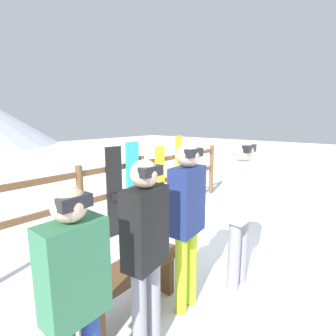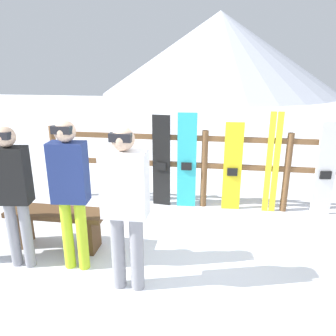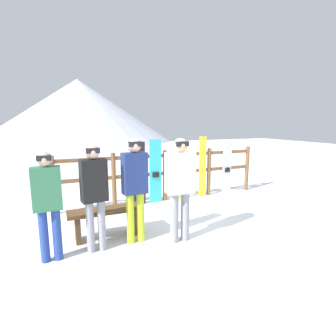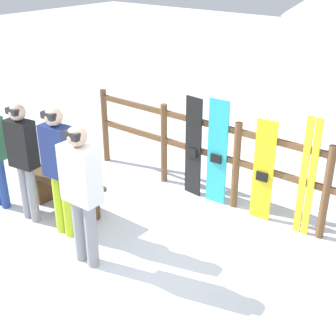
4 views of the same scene
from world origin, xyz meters
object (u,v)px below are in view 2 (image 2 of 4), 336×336
object	(u,v)px
person_navy	(70,185)
snowboard_black_stripe	(161,162)
bench	(57,221)
snowboard_cyan	(187,161)
person_white	(125,200)
snowboard_white	(326,170)
person_black	(13,188)
snowboard_yellow	(233,167)
ski_pair_yellow	(273,164)

from	to	relation	value
person_navy	snowboard_black_stripe	world-z (taller)	person_navy
bench	snowboard_cyan	xyz separation A→B (m)	(1.45, 1.49, 0.39)
person_white	bench	bearing A→B (deg)	150.00
snowboard_white	person_navy	bearing A→B (deg)	-149.04
person_black	snowboard_black_stripe	size ratio (longest dim) A/B	1.09
bench	snowboard_yellow	world-z (taller)	snowboard_yellow
person_navy	snowboard_cyan	size ratio (longest dim) A/B	1.11
person_navy	snowboard_cyan	distance (m)	2.15
snowboard_cyan	ski_pair_yellow	size ratio (longest dim) A/B	0.97
person_black	snowboard_yellow	bearing A→B (deg)	38.84
snowboard_cyan	snowboard_white	world-z (taller)	snowboard_cyan
person_white	person_black	bearing A→B (deg)	171.68
bench	ski_pair_yellow	bearing A→B (deg)	28.55
person_navy	snowboard_yellow	bearing A→B (deg)	46.69
person_navy	snowboard_white	size ratio (longest dim) A/B	1.17
ski_pair_yellow	snowboard_white	size ratio (longest dim) A/B	1.09
person_navy	ski_pair_yellow	world-z (taller)	person_navy
person_navy	ski_pair_yellow	size ratio (longest dim) A/B	1.08
bench	person_navy	bearing A→B (deg)	-43.01
person_white	snowboard_black_stripe	world-z (taller)	person_white
snowboard_white	ski_pair_yellow	bearing A→B (deg)	179.74
snowboard_yellow	ski_pair_yellow	world-z (taller)	ski_pair_yellow
ski_pair_yellow	person_white	bearing A→B (deg)	-128.47
person_black	person_navy	world-z (taller)	person_navy
person_navy	snowboard_black_stripe	bearing A→B (deg)	70.85
person_black	person_navy	distance (m)	0.63
bench	person_black	size ratio (longest dim) A/B	0.76
snowboard_yellow	snowboard_white	bearing A→B (deg)	0.00
snowboard_yellow	snowboard_cyan	bearing A→B (deg)	179.99
snowboard_yellow	snowboard_white	size ratio (longest dim) A/B	0.97
snowboard_yellow	snowboard_white	distance (m)	1.35
snowboard_black_stripe	snowboard_cyan	distance (m)	0.40
snowboard_black_stripe	ski_pair_yellow	bearing A→B (deg)	0.12
bench	snowboard_white	bearing A→B (deg)	23.01
snowboard_black_stripe	person_navy	bearing A→B (deg)	-109.15
person_white	snowboard_white	bearing A→B (deg)	40.81
snowboard_black_stripe	snowboard_yellow	world-z (taller)	snowboard_black_stripe
bench	person_white	size ratio (longest dim) A/B	0.73
bench	snowboard_yellow	bearing A→B (deg)	34.63
person_white	snowboard_yellow	size ratio (longest dim) A/B	1.21
person_black	ski_pair_yellow	distance (m)	3.54
snowboard_yellow	snowboard_white	xyz separation A→B (m)	(1.35, 0.00, 0.02)
person_black	snowboard_yellow	world-z (taller)	person_black
person_white	person_navy	distance (m)	0.71
snowboard_white	person_black	bearing A→B (deg)	-152.80
person_black	snowboard_white	world-z (taller)	person_black
bench	snowboard_black_stripe	xyz separation A→B (m)	(1.05, 1.49, 0.37)
snowboard_cyan	snowboard_white	distance (m)	2.06
person_white	snowboard_black_stripe	size ratio (longest dim) A/B	1.14
person_navy	ski_pair_yellow	xyz separation A→B (m)	(2.35, 1.87, -0.22)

